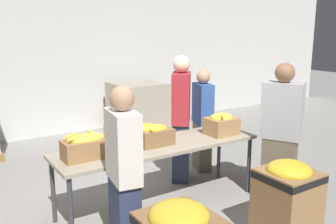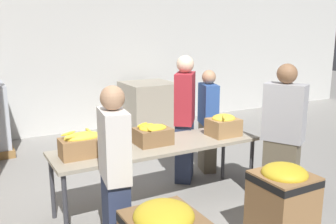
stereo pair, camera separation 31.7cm
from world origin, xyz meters
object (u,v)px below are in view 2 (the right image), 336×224
volunteer_2 (185,120)px  donation_bin_1 (282,204)px  banana_box_0 (83,144)px  banana_box_2 (223,125)px  volunteer_0 (208,122)px  volunteer_3 (115,175)px  banana_box_1 (153,134)px  sorting_table (158,149)px  volunteer_1 (283,137)px  pallet_stack_0 (149,108)px

volunteer_2 → donation_bin_1: 1.98m
banana_box_0 → banana_box_2: banana_box_2 is taller
banana_box_2 → volunteer_2: 0.66m
volunteer_0 → volunteer_2: bearing=-56.7°
volunteer_0 → volunteer_3: (-2.02, -1.43, 0.05)m
banana_box_0 → banana_box_1: size_ratio=1.19×
sorting_table → volunteer_3: volunteer_3 is taller
sorting_table → banana_box_2: (0.90, -0.07, 0.20)m
sorting_table → volunteer_0: size_ratio=1.63×
banana_box_0 → donation_bin_1: banana_box_0 is taller
volunteer_3 → banana_box_1: bearing=-36.2°
volunteer_1 → sorting_table: bearing=33.2°
sorting_table → banana_box_2: size_ratio=6.61×
volunteer_2 → pallet_stack_0: volunteer_2 is taller
volunteer_0 → pallet_stack_0: bearing=-166.3°
volunteer_1 → volunteer_3: volunteer_1 is taller
sorting_table → donation_bin_1: size_ratio=2.90×
banana_box_2 → volunteer_3: size_ratio=0.23×
banana_box_2 → pallet_stack_0: banana_box_2 is taller
donation_bin_1 → banana_box_0: bearing=138.2°
volunteer_2 → pallet_stack_0: size_ratio=1.64×
donation_bin_1 → volunteer_2: bearing=88.2°
volunteer_1 → donation_bin_1: (-0.66, -0.68, -0.40)m
sorting_table → pallet_stack_0: bearing=66.1°
volunteer_0 → donation_bin_1: 2.17m
banana_box_1 → volunteer_2: (0.76, 0.52, -0.02)m
volunteer_2 → banana_box_1: bearing=-17.3°
volunteer_1 → volunteer_3: size_ratio=1.06×
volunteer_2 → pallet_stack_0: (0.64, 2.49, -0.37)m
volunteer_2 → volunteer_1: bearing=63.7°
sorting_table → pallet_stack_0: 3.33m
banana_box_2 → volunteer_2: size_ratio=0.21×
volunteer_3 → sorting_table: bearing=-39.6°
banana_box_1 → pallet_stack_0: 3.34m
banana_box_0 → donation_bin_1: (1.55, -1.38, -0.46)m
sorting_table → banana_box_1: (-0.06, 0.03, 0.18)m
sorting_table → banana_box_2: banana_box_2 is taller
volunteer_0 → volunteer_3: size_ratio=0.94×
banana_box_0 → banana_box_1: bearing=2.3°
volunteer_3 → volunteer_2: bearing=-41.0°
volunteer_2 → donation_bin_1: bearing=36.5°
pallet_stack_0 → banana_box_2: bearing=-98.2°
volunteer_3 → pallet_stack_0: bearing=-21.1°
volunteer_0 → volunteer_1: size_ratio=0.89×
sorting_table → banana_box_1: banana_box_1 is taller
volunteer_1 → volunteer_2: (-0.60, 1.26, 0.02)m
banana_box_0 → volunteer_0: volunteer_0 is taller
volunteer_3 → pallet_stack_0: (2.17, 3.77, -0.30)m
banana_box_0 → banana_box_1: banana_box_0 is taller
banana_box_0 → volunteer_3: (0.08, -0.73, -0.11)m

